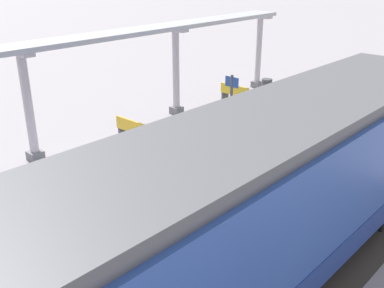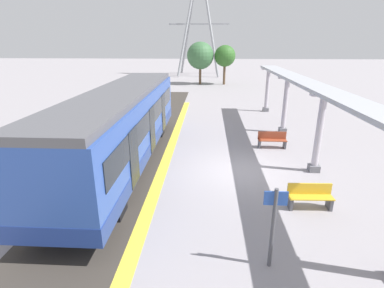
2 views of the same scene
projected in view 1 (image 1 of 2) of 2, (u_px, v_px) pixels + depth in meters
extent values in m
plane|color=gray|center=(102.00, 191.00, 12.29)|extent=(176.00, 176.00, 0.00)
cube|color=yellow|center=(194.00, 242.00, 10.09)|extent=(0.46, 30.71, 0.01)
cube|color=#38332D|center=(261.00, 278.00, 8.94)|extent=(3.20, 42.71, 0.01)
cube|color=#2A4A9C|center=(245.00, 208.00, 7.73)|extent=(2.60, 13.79, 2.60)
cube|color=navy|center=(242.00, 256.00, 8.12)|extent=(2.63, 13.81, 0.55)
cube|color=#515156|center=(249.00, 131.00, 7.18)|extent=(2.39, 13.79, 0.24)
cube|color=black|center=(190.00, 169.00, 8.44)|extent=(0.03, 12.69, 0.84)
cube|color=black|center=(286.00, 145.00, 10.97)|extent=(0.04, 1.10, 2.00)
cube|color=black|center=(189.00, 195.00, 8.65)|extent=(0.04, 1.10, 2.00)
cube|color=black|center=(22.00, 281.00, 6.34)|extent=(0.04, 1.10, 2.00)
cube|color=black|center=(347.00, 198.00, 11.32)|extent=(2.21, 0.90, 0.64)
cube|color=slate|center=(257.00, 84.00, 22.20)|extent=(0.44, 0.44, 0.30)
cylinder|color=#B6AEB8|center=(259.00, 50.00, 21.55)|extent=(0.28, 0.28, 3.04)
cube|color=#B6AEB8|center=(261.00, 17.00, 20.94)|extent=(1.10, 0.36, 0.12)
cube|color=slate|center=(176.00, 110.00, 18.40)|extent=(0.44, 0.44, 0.30)
cylinder|color=#B6AEB8|center=(176.00, 70.00, 17.76)|extent=(0.28, 0.28, 3.04)
cube|color=#B6AEB8|center=(175.00, 30.00, 17.15)|extent=(1.10, 0.36, 0.12)
cube|color=slate|center=(36.00, 156.00, 14.15)|extent=(0.44, 0.44, 0.30)
cylinder|color=#B6AEB8|center=(28.00, 105.00, 13.51)|extent=(0.28, 0.28, 3.04)
cube|color=#B6AEB8|center=(20.00, 53.00, 12.90)|extent=(1.10, 0.36, 0.12)
cube|color=#A8AAB2|center=(21.00, 48.00, 12.88)|extent=(1.20, 24.62, 0.16)
cube|color=gold|center=(136.00, 130.00, 15.42)|extent=(1.51, 0.49, 0.04)
cube|color=gold|center=(131.00, 126.00, 15.20)|extent=(1.50, 0.11, 0.40)
cube|color=#4C4C51|center=(123.00, 132.00, 15.91)|extent=(0.11, 0.40, 0.42)
cube|color=#4C4C51|center=(149.00, 141.00, 15.10)|extent=(0.11, 0.40, 0.42)
cube|color=gold|center=(237.00, 94.00, 19.59)|extent=(1.51, 0.46, 0.04)
cube|color=gold|center=(235.00, 90.00, 19.37)|extent=(1.50, 0.08, 0.40)
cube|color=#4C4C51|center=(225.00, 96.00, 20.09)|extent=(0.11, 0.40, 0.42)
cube|color=#4C4C51|center=(249.00, 102.00, 19.26)|extent=(0.11, 0.40, 0.42)
cylinder|color=#404448|center=(266.00, 88.00, 20.44)|extent=(0.48, 0.48, 0.86)
cylinder|color=#4C4C51|center=(231.00, 105.00, 15.88)|extent=(0.10, 0.10, 2.20)
cube|color=#284C9E|center=(232.00, 82.00, 15.55)|extent=(0.56, 0.04, 0.36)
cylinder|color=gray|center=(333.00, 115.00, 16.92)|extent=(0.11, 0.11, 0.86)
cylinder|color=gray|center=(333.00, 117.00, 16.76)|extent=(0.11, 0.11, 0.86)
cube|color=#3A5589|center=(335.00, 97.00, 16.55)|extent=(0.48, 0.54, 0.65)
sphere|color=#896A53|center=(337.00, 85.00, 16.38)|extent=(0.23, 0.23, 0.23)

